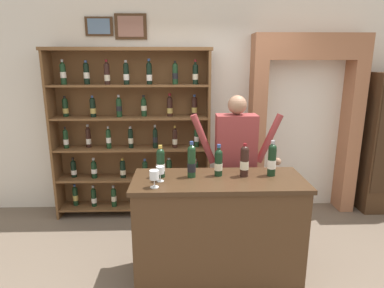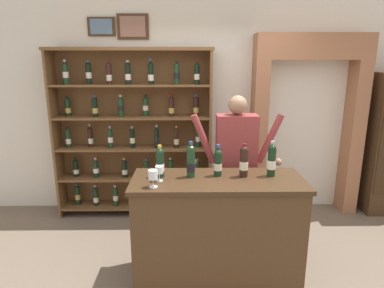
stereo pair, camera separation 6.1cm
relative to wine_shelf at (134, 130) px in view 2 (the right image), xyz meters
name	(u,v)px [view 2 (the right image)]	position (x,y,z in m)	size (l,w,h in m)	color
ground_plane	(205,278)	(0.87, -1.44, -1.16)	(14.00, 14.00, 0.02)	#6B5B4C
back_wall	(200,89)	(0.87, 0.29, 0.51)	(12.00, 0.19, 3.33)	silver
wine_shelf	(134,130)	(0.00, 0.00, 0.00)	(2.05, 0.34, 2.19)	brown
archway_doorway	(305,113)	(2.28, 0.16, 0.19)	(1.46, 0.45, 2.37)	#9E6647
tasting_counter	(217,230)	(0.97, -1.44, -0.65)	(1.54, 0.62, 1.01)	#4C331E
shopkeeper	(236,157)	(1.22, -0.88, -0.11)	(0.99, 0.22, 1.69)	#2D3347
tasting_bottle_grappa	(160,162)	(0.46, -1.38, -0.01)	(0.08, 0.08, 0.30)	black
tasting_bottle_rosso	(191,161)	(0.73, -1.39, 0.00)	(0.08, 0.08, 0.33)	#19381E
tasting_bottle_brunello	(218,162)	(0.98, -1.36, -0.01)	(0.07, 0.07, 0.29)	black
tasting_bottle_chianti	(244,161)	(1.21, -1.39, 0.00)	(0.08, 0.08, 0.31)	black
tasting_bottle_vin_santo	(272,160)	(1.46, -1.37, 0.01)	(0.08, 0.08, 0.33)	black
wine_glass_center	(153,176)	(0.42, -1.64, -0.04)	(0.08, 0.08, 0.15)	silver
wine_glass_spare	(159,170)	(0.46, -1.49, -0.05)	(0.07, 0.07, 0.14)	silver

